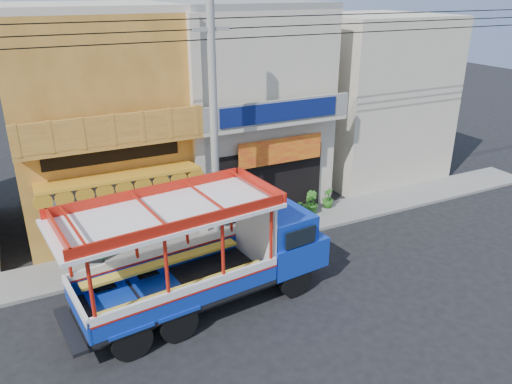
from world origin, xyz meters
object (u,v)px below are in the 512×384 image
songthaew_truck (218,249)px  potted_plant_a (304,207)px  potted_plant_c (328,198)px  green_sign (94,250)px  utility_pole (218,113)px  potted_plant_b (312,203)px

songthaew_truck → potted_plant_a: (5.20, 3.66, -1.19)m
potted_plant_c → green_sign: bearing=-72.3°
utility_pole → potted_plant_c: utility_pole is taller
songthaew_truck → potted_plant_b: (5.66, 3.79, -1.13)m
potted_plant_a → potted_plant_b: bearing=-31.4°
songthaew_truck → potted_plant_b: 6.91m
songthaew_truck → potted_plant_c: size_ratio=9.34×
utility_pole → potted_plant_b: bearing=12.9°
potted_plant_a → potted_plant_c: 1.46m
potted_plant_b → potted_plant_c: (0.96, 0.23, -0.06)m
utility_pole → songthaew_truck: bearing=-114.0°
potted_plant_a → potted_plant_c: size_ratio=0.99×
green_sign → utility_pole: bearing=-13.6°
songthaew_truck → potted_plant_c: bearing=31.3°
green_sign → potted_plant_a: 8.22m
potted_plant_a → potted_plant_b: size_ratio=0.87×
songthaew_truck → potted_plant_c: 7.83m
green_sign → potted_plant_b: (8.67, -0.01, 0.06)m
green_sign → songthaew_truck: bearing=-51.7°
songthaew_truck → potted_plant_a: size_ratio=9.42×
green_sign → potted_plant_a: size_ratio=1.20×
utility_pole → potted_plant_a: 6.06m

